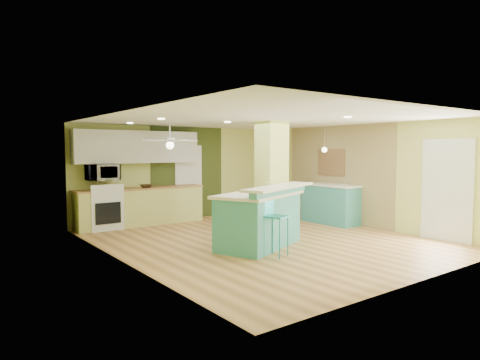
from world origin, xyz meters
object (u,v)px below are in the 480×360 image
object	(u,v)px
bar_stool	(273,214)
side_counter	(331,204)
canister	(270,187)
peninsula	(260,218)
fruit_bowl	(146,186)

from	to	relation	value
bar_stool	side_counter	world-z (taller)	bar_stool
side_counter	canister	bearing A→B (deg)	-162.19
bar_stool	side_counter	xyz separation A→B (m)	(3.42, 1.69, -0.24)
bar_stool	peninsula	bearing A→B (deg)	47.79
bar_stool	canister	size ratio (longest dim) A/B	6.22
fruit_bowl	canister	xyz separation A→B (m)	(1.08, -3.46, 0.15)
fruit_bowl	canister	distance (m)	3.63
peninsula	fruit_bowl	bearing A→B (deg)	78.94
bar_stool	side_counter	size ratio (longest dim) A/B	0.71
side_counter	peninsula	bearing A→B (deg)	-162.54
bar_stool	canister	world-z (taller)	canister
peninsula	bar_stool	bearing A→B (deg)	-135.26
peninsula	side_counter	xyz separation A→B (m)	(3.13, 0.99, -0.05)
side_counter	fruit_bowl	distance (m)	4.68
side_counter	fruit_bowl	world-z (taller)	fruit_bowl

